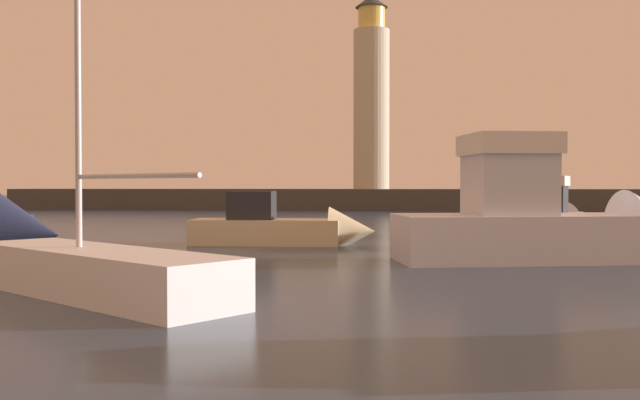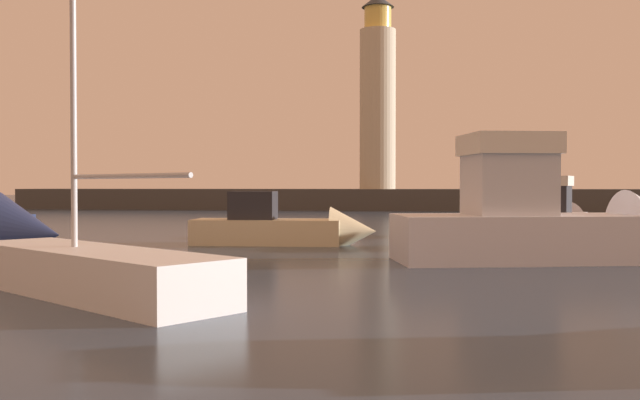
% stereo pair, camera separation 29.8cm
% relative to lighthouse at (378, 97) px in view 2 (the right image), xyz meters
% --- Properties ---
extents(ground_plane, '(220.00, 220.00, 0.00)m').
position_rel_lighthouse_xyz_m(ground_plane, '(1.08, -29.32, -9.47)').
color(ground_plane, '#2D3D51').
extents(breakwater, '(64.47, 5.29, 1.75)m').
position_rel_lighthouse_xyz_m(breakwater, '(1.08, 0.00, -8.60)').
color(breakwater, '#423F3D').
rests_on(breakwater, ground_plane).
extents(lighthouse, '(3.02, 3.02, 16.31)m').
position_rel_lighthouse_xyz_m(lighthouse, '(0.00, 0.00, 0.00)').
color(lighthouse, beige).
rests_on(lighthouse, breakwater).
extents(motorboat_0, '(9.04, 4.40, 4.02)m').
position_rel_lighthouse_xyz_m(motorboat_0, '(7.15, -39.82, -8.45)').
color(motorboat_0, silver).
rests_on(motorboat_0, ground_plane).
extents(motorboat_1, '(6.45, 1.96, 2.23)m').
position_rel_lighthouse_xyz_m(motorboat_1, '(-1.16, -35.56, -8.89)').
color(motorboat_1, beige).
rests_on(motorboat_1, ground_plane).
extents(motorboat_2, '(3.84, 6.38, 2.86)m').
position_rel_lighthouse_xyz_m(motorboat_2, '(9.25, -28.44, -8.78)').
color(motorboat_2, silver).
rests_on(motorboat_2, ground_plane).
extents(sailboat_moored, '(6.49, 5.30, 8.39)m').
position_rel_lighthouse_xyz_m(sailboat_moored, '(-2.90, -47.35, -8.98)').
color(sailboat_moored, white).
rests_on(sailboat_moored, ground_plane).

